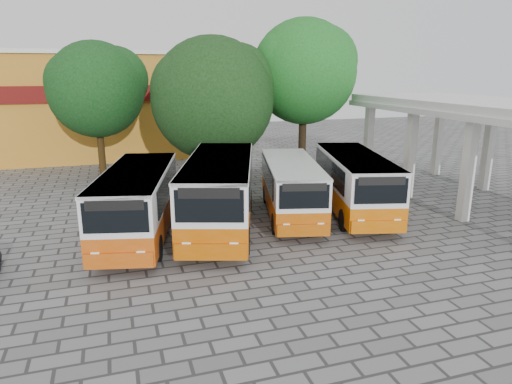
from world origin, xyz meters
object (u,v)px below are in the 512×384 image
object	(u,v)px
bus_centre_right	(291,185)
bus_far_right	(355,180)
bus_far_left	(138,199)
bus_centre_left	(220,189)

from	to	relation	value
bus_centre_right	bus_far_right	world-z (taller)	bus_far_right
bus_far_left	bus_centre_left	world-z (taller)	bus_centre_left
bus_centre_right	bus_far_right	distance (m)	3.19
bus_far_left	bus_far_right	bearing A→B (deg)	14.96
bus_centre_left	bus_far_right	world-z (taller)	bus_centre_left
bus_centre_left	bus_far_right	bearing A→B (deg)	20.87
bus_far_left	bus_centre_right	size ratio (longest dim) A/B	1.08
bus_centre_right	bus_far_right	bearing A→B (deg)	6.80
bus_far_left	bus_far_right	xyz separation A→B (m)	(10.32, 0.32, -0.00)
bus_centre_left	bus_far_right	distance (m)	6.84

